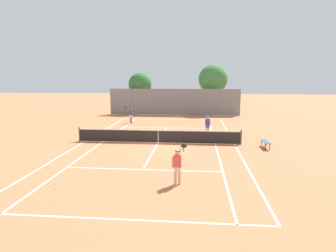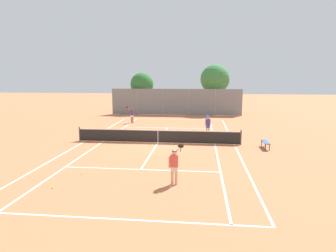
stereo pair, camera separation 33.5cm
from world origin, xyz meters
TOP-DOWN VIEW (x-y plane):
  - ground_plane at (0.00, 0.00)m, footprint 120.00×120.00m
  - court_line_markings at (0.00, 0.00)m, footprint 11.10×23.90m
  - tennis_net at (0.00, 0.00)m, footprint 12.00×0.10m
  - player_near_side at (1.93, -8.36)m, footprint 0.66×0.74m
  - player_far_left at (-3.97, 8.86)m, footprint 0.84×0.69m
  - player_far_right at (3.68, 3.16)m, footprint 0.44×0.89m
  - loose_tennis_ball_0 at (4.01, -3.28)m, footprint 0.07×0.07m
  - loose_tennis_ball_1 at (-3.48, 1.39)m, footprint 0.07×0.07m
  - loose_tennis_ball_2 at (-0.37, 10.86)m, footprint 0.07×0.07m
  - loose_tennis_ball_3 at (-3.31, -9.44)m, footprint 0.07×0.07m
  - loose_tennis_ball_4 at (1.62, -0.92)m, footprint 0.07×0.07m
  - loose_tennis_ball_5 at (-2.72, -7.52)m, footprint 0.07×0.07m
  - courtside_bench at (7.47, -0.88)m, footprint 0.36×1.50m
  - back_fence at (-0.00, 15.81)m, footprint 16.25×0.08m
  - tree_behind_left at (-4.53, 17.58)m, footprint 3.01×3.01m
  - tree_behind_right at (4.92, 18.04)m, footprint 3.72×3.72m

SIDE VIEW (x-z plane):
  - ground_plane at x=0.00m, z-range 0.00..0.00m
  - court_line_markings at x=0.00m, z-range 0.00..0.01m
  - loose_tennis_ball_0 at x=4.01m, z-range 0.00..0.07m
  - loose_tennis_ball_1 at x=-3.48m, z-range 0.00..0.07m
  - loose_tennis_ball_2 at x=-0.37m, z-range 0.00..0.07m
  - loose_tennis_ball_3 at x=-3.31m, z-range 0.00..0.07m
  - loose_tennis_ball_4 at x=1.62m, z-range 0.00..0.07m
  - loose_tennis_ball_5 at x=-2.72m, z-range 0.00..0.07m
  - courtside_bench at x=7.47m, z-range 0.18..0.64m
  - tennis_net at x=0.00m, z-range -0.03..1.04m
  - player_near_side at x=1.93m, z-range 0.04..1.81m
  - player_far_left at x=-3.97m, z-range 0.04..1.81m
  - player_far_right at x=3.68m, z-range 0.04..1.81m
  - back_fence at x=0.00m, z-range 0.00..3.27m
  - tree_behind_left at x=-4.53m, z-range 1.04..6.30m
  - tree_behind_right at x=4.92m, z-range 1.13..7.41m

